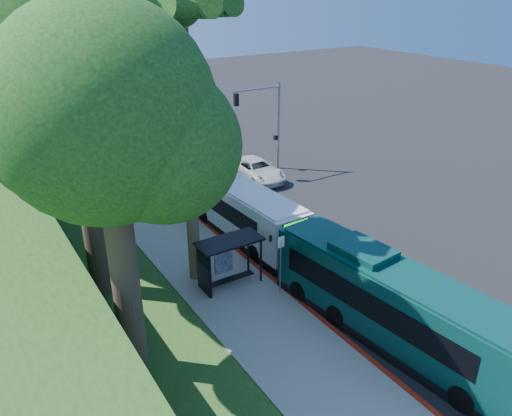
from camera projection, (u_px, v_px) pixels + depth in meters
ground at (306, 229)px, 30.64m from camera, size 140.00×140.00×0.00m
sidewalk at (199, 260)px, 27.07m from camera, size 4.50×70.00×0.12m
red_curb at (275, 282)px, 25.11m from camera, size 0.25×30.00×0.13m
grass_verge at (68, 250)px, 28.16m from camera, size 8.00×70.00×0.06m
bus_shelter at (224, 254)px, 24.17m from camera, size 3.20×1.51×2.55m
stop_sign_pole at (281, 258)px, 23.31m from camera, size 0.35×0.06×3.17m
traffic_signal_pole at (268, 116)px, 38.35m from camera, size 4.10×0.30×7.00m
palm_tree at (181, 21)px, 20.38m from camera, size 4.20×4.20×14.40m
tree_0 at (71, 54)px, 19.97m from camera, size 8.40×8.00×15.70m
tree_1 at (7, 6)px, 25.02m from camera, size 10.50×10.00×18.26m
tree_2 at (20, 38)px, 32.83m from camera, size 8.82×8.40×15.12m
tree_5 at (0, 33)px, 52.65m from camera, size 7.35×7.00×12.86m
tree_6 at (109, 125)px, 15.72m from camera, size 7.56×7.20×13.74m
white_bus at (236, 205)px, 29.84m from camera, size 2.79×11.39×3.37m
teal_bus at (395, 304)px, 20.51m from camera, size 3.78×12.35×3.62m
pickup at (257, 170)px, 38.07m from camera, size 2.54×5.50×1.53m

